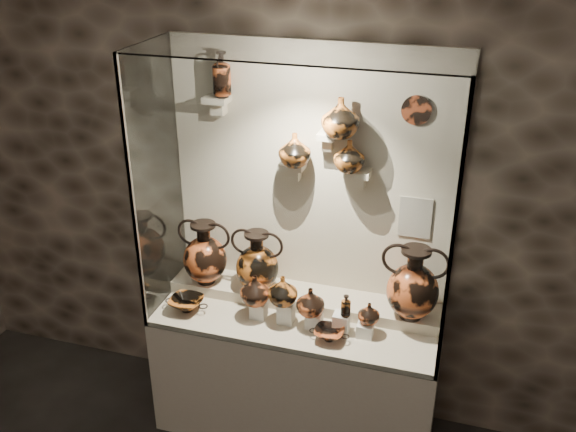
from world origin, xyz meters
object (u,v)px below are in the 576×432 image
(amphora_right, at_px, (413,283))
(jug_b, at_px, (283,290))
(jug_e, at_px, (369,313))
(ovoid_vase_c, at_px, (349,156))
(lekythos_small, at_px, (346,304))
(ovoid_vase_b, at_px, (341,117))
(lekythos_tall, at_px, (222,72))
(kylix_left, at_px, (187,303))
(jug_c, at_px, (310,302))
(amphora_mid, at_px, (257,261))
(ovoid_vase_a, at_px, (295,150))
(kylix_right, at_px, (329,333))
(jug_a, at_px, (255,290))
(amphora_left, at_px, (205,253))

(amphora_right, relative_size, jug_b, 2.47)
(jug_e, relative_size, ovoid_vase_c, 0.72)
(jug_b, height_order, ovoid_vase_c, ovoid_vase_c)
(lekythos_small, relative_size, ovoid_vase_b, 0.71)
(amphora_right, bearing_deg, jug_b, -167.89)
(jug_b, bearing_deg, ovoid_vase_c, 62.22)
(amphora_right, height_order, lekythos_tall, lekythos_tall)
(kylix_left, bearing_deg, jug_c, 16.61)
(amphora_right, relative_size, kylix_left, 1.72)
(amphora_mid, distance_m, lekythos_small, 0.63)
(amphora_right, relative_size, ovoid_vase_c, 2.50)
(jug_b, relative_size, ovoid_vase_a, 0.95)
(amphora_right, distance_m, ovoid_vase_c, 0.81)
(ovoid_vase_a, bearing_deg, kylix_right, -51.69)
(jug_c, relative_size, ovoid_vase_b, 0.80)
(jug_a, height_order, lekythos_small, jug_a)
(amphora_left, height_order, lekythos_tall, lekythos_tall)
(amphora_mid, xyz_separation_m, kylix_left, (-0.37, -0.25, -0.21))
(ovoid_vase_a, bearing_deg, ovoid_vase_b, -5.93)
(amphora_mid, bearing_deg, lekythos_small, -19.88)
(jug_b, bearing_deg, amphora_left, -178.47)
(ovoid_vase_b, bearing_deg, amphora_mid, 173.24)
(amphora_right, xyz_separation_m, lekythos_small, (-0.34, -0.18, -0.10))
(amphora_mid, relative_size, lekythos_small, 2.57)
(amphora_right, xyz_separation_m, kylix_left, (-1.31, -0.23, -0.24))
(kylix_left, distance_m, lekythos_tall, 1.38)
(jug_a, bearing_deg, kylix_right, 14.37)
(jug_c, height_order, lekythos_tall, lekythos_tall)
(amphora_left, distance_m, jug_b, 0.60)
(jug_a, distance_m, lekythos_tall, 1.25)
(amphora_right, relative_size, jug_e, 3.47)
(amphora_mid, relative_size, kylix_right, 1.81)
(amphora_right, distance_m, kylix_left, 1.35)
(jug_b, height_order, ovoid_vase_b, ovoid_vase_b)
(amphora_mid, distance_m, jug_c, 0.45)
(amphora_left, distance_m, amphora_right, 1.28)
(amphora_right, xyz_separation_m, jug_a, (-0.88, -0.18, -0.10))
(amphora_right, bearing_deg, kylix_right, -149.66)
(amphora_left, relative_size, kylix_left, 1.58)
(amphora_left, bearing_deg, ovoid_vase_b, 20.48)
(amphora_mid, relative_size, jug_c, 2.30)
(amphora_left, height_order, lekythos_small, amphora_left)
(amphora_mid, distance_m, kylix_right, 0.63)
(jug_c, distance_m, lekythos_tall, 1.38)
(amphora_right, distance_m, jug_b, 0.74)
(jug_a, bearing_deg, jug_b, 24.57)
(amphora_left, xyz_separation_m, jug_a, (0.40, -0.19, -0.08))
(amphora_left, distance_m, kylix_left, 0.33)
(lekythos_small, bearing_deg, jug_a, 163.92)
(amphora_left, relative_size, jug_a, 2.22)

